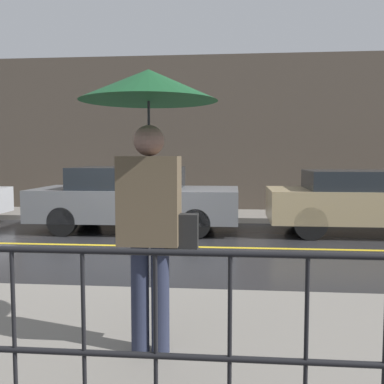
# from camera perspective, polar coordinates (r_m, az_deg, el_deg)

# --- Properties ---
(ground_plane) EXTENTS (80.00, 80.00, 0.00)m
(ground_plane) POSITION_cam_1_polar(r_m,az_deg,el_deg) (8.49, -7.11, -6.82)
(ground_plane) COLOR #262628
(sidewalk_near) EXTENTS (28.00, 3.04, 0.13)m
(sidewalk_near) POSITION_cam_1_polar(r_m,az_deg,el_deg) (4.34, -20.82, -17.54)
(sidewalk_near) COLOR slate
(sidewalk_near) RESTS_ON ground_plane
(sidewalk_far) EXTENTS (28.00, 1.83, 0.13)m
(sidewalk_far) POSITION_cam_1_polar(r_m,az_deg,el_deg) (12.30, -3.14, -2.91)
(sidewalk_far) COLOR slate
(sidewalk_far) RESTS_ON ground_plane
(lane_marking) EXTENTS (25.20, 0.12, 0.01)m
(lane_marking) POSITION_cam_1_polar(r_m,az_deg,el_deg) (8.49, -7.11, -6.79)
(lane_marking) COLOR gold
(lane_marking) RESTS_ON ground_plane
(building_storefront) EXTENTS (28.00, 0.30, 4.55)m
(building_storefront) POSITION_cam_1_polar(r_m,az_deg,el_deg) (13.26, -2.49, 7.20)
(building_storefront) COLOR #4C4238
(building_storefront) RESTS_ON ground_plane
(pedestrian) EXTENTS (1.06, 1.06, 2.20)m
(pedestrian) POSITION_cam_1_polar(r_m,az_deg,el_deg) (3.47, -5.41, 7.32)
(pedestrian) COLOR #23283D
(pedestrian) RESTS_ON sidewalk_near
(car_grey) EXTENTS (4.52, 1.93, 1.43)m
(car_grey) POSITION_cam_1_polar(r_m,az_deg,el_deg) (10.16, -7.25, -0.76)
(car_grey) COLOR slate
(car_grey) RESTS_ON ground_plane
(car_tan) EXTENTS (4.05, 1.81, 1.36)m
(car_tan) POSITION_cam_1_polar(r_m,az_deg,el_deg) (10.29, 20.85, -1.04)
(car_tan) COLOR tan
(car_tan) RESTS_ON ground_plane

